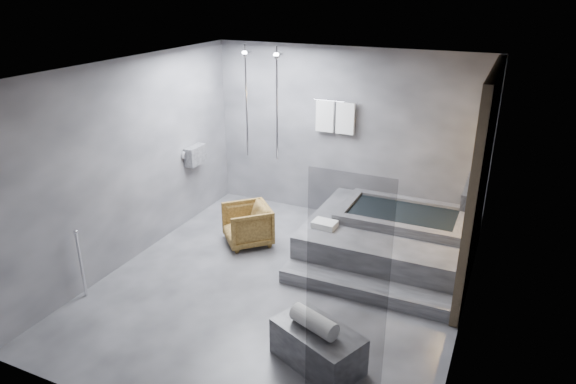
% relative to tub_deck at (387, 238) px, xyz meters
% --- Properties ---
extents(room, '(5.00, 5.04, 2.82)m').
position_rel_tub_deck_xyz_m(room, '(-0.65, -1.21, 1.48)').
color(room, '#323235').
rests_on(room, ground).
extents(tub_deck, '(2.20, 2.00, 0.50)m').
position_rel_tub_deck_xyz_m(tub_deck, '(0.00, 0.00, 0.00)').
color(tub_deck, '#37373A').
rests_on(tub_deck, ground).
extents(tub_step, '(2.20, 0.36, 0.18)m').
position_rel_tub_deck_xyz_m(tub_step, '(0.00, -1.18, -0.16)').
color(tub_step, '#37373A').
rests_on(tub_step, ground).
extents(concrete_bench, '(1.06, 0.85, 0.42)m').
position_rel_tub_deck_xyz_m(concrete_bench, '(-0.07, -2.59, -0.04)').
color(concrete_bench, '#2D2D2F').
rests_on(concrete_bench, ground).
extents(driftwood_chair, '(0.93, 0.93, 0.61)m').
position_rel_tub_deck_xyz_m(driftwood_chair, '(-2.01, -0.54, 0.05)').
color(driftwood_chair, '#432D10').
rests_on(driftwood_chair, ground).
extents(rolled_towel, '(0.56, 0.37, 0.19)m').
position_rel_tub_deck_xyz_m(rolled_towel, '(-0.11, -2.61, 0.27)').
color(rolled_towel, silver).
rests_on(rolled_towel, concrete_bench).
extents(deck_towel, '(0.34, 0.26, 0.09)m').
position_rel_tub_deck_xyz_m(deck_towel, '(-0.79, -0.51, 0.29)').
color(deck_towel, white).
rests_on(deck_towel, tub_deck).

